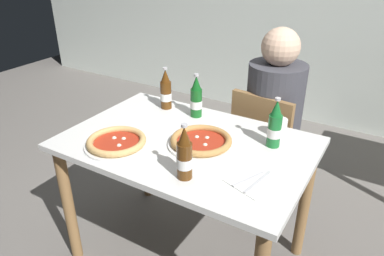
{
  "coord_description": "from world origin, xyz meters",
  "views": [
    {
      "loc": [
        0.83,
        -1.33,
        1.62
      ],
      "look_at": [
        0.0,
        0.05,
        0.8
      ],
      "focal_mm": 34.09,
      "sensor_mm": 36.0,
      "label": 1
    }
  ],
  "objects": [
    {
      "name": "beer_bottle_left",
      "position": [
        -0.11,
        0.28,
        0.85
      ],
      "size": [
        0.07,
        0.07,
        0.25
      ],
      "color": "#14591E",
      "rests_on": "dining_table_main"
    },
    {
      "name": "pizza_marinara_far",
      "position": [
        0.08,
        0.0,
        0.77
      ],
      "size": [
        0.32,
        0.32,
        0.04
      ],
      "color": "white",
      "rests_on": "dining_table_main"
    },
    {
      "name": "chair_behind_table",
      "position": [
        0.21,
        0.61,
        0.48
      ],
      "size": [
        0.45,
        0.45,
        0.85
      ],
      "rotation": [
        0.0,
        0.0,
        3.02
      ],
      "color": "olive",
      "rests_on": "ground_plane"
    },
    {
      "name": "pizza_margherita_near",
      "position": [
        -0.26,
        -0.21,
        0.77
      ],
      "size": [
        0.31,
        0.31,
        0.04
      ],
      "color": "white",
      "rests_on": "dining_table_main"
    },
    {
      "name": "ground_plane",
      "position": [
        0.0,
        0.0,
        0.0
      ],
      "size": [
        8.0,
        8.0,
        0.0
      ],
      "primitive_type": "plane",
      "color": "slate"
    },
    {
      "name": "beer_bottle_extra",
      "position": [
        0.38,
        0.17,
        0.85
      ],
      "size": [
        0.07,
        0.07,
        0.25
      ],
      "color": "#196B2D",
      "rests_on": "dining_table_main"
    },
    {
      "name": "dining_table_main",
      "position": [
        0.0,
        0.0,
        0.64
      ],
      "size": [
        1.2,
        0.8,
        0.75
      ],
      "color": "silver",
      "rests_on": "ground_plane"
    },
    {
      "name": "diner_seated",
      "position": [
        0.21,
        0.66,
        0.58
      ],
      "size": [
        0.34,
        0.34,
        1.21
      ],
      "color": "#2D3342",
      "rests_on": "ground_plane"
    },
    {
      "name": "beer_bottle_center",
      "position": [
        0.15,
        -0.27,
        0.85
      ],
      "size": [
        0.07,
        0.07,
        0.25
      ],
      "color": "#512D0F",
      "rests_on": "dining_table_main"
    },
    {
      "name": "paper_cup",
      "position": [
        0.37,
        0.28,
        0.8
      ],
      "size": [
        0.07,
        0.07,
        0.09
      ],
      "primitive_type": "cylinder",
      "color": "white",
      "rests_on": "dining_table_main"
    },
    {
      "name": "beer_bottle_right",
      "position": [
        -0.32,
        0.28,
        0.85
      ],
      "size": [
        0.07,
        0.07,
        0.25
      ],
      "color": "#512D0F",
      "rests_on": "dining_table_main"
    },
    {
      "name": "napkin_with_cutlery",
      "position": [
        0.41,
        -0.15,
        0.75
      ],
      "size": [
        0.23,
        0.23,
        0.01
      ],
      "color": "white",
      "rests_on": "dining_table_main"
    }
  ]
}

